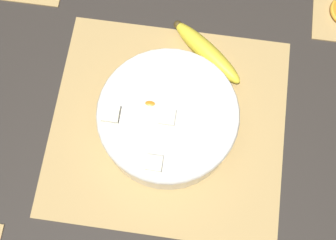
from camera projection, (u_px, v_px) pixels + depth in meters
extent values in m
plane|color=#2D2823|center=(168.00, 126.00, 0.91)|extent=(6.00, 6.00, 0.00)
cube|color=tan|center=(168.00, 125.00, 0.91)|extent=(0.45, 0.42, 0.01)
cube|color=brown|center=(92.00, 115.00, 0.91)|extent=(0.01, 0.41, 0.00)
cube|color=brown|center=(130.00, 120.00, 0.91)|extent=(0.01, 0.41, 0.00)
cube|color=brown|center=(168.00, 125.00, 0.90)|extent=(0.01, 0.41, 0.00)
cube|color=brown|center=(206.00, 130.00, 0.90)|extent=(0.01, 0.41, 0.00)
cube|color=brown|center=(245.00, 135.00, 0.90)|extent=(0.01, 0.41, 0.00)
cube|color=brown|center=(336.00, 11.00, 0.98)|extent=(0.00, 0.14, 0.00)
cylinder|color=silver|center=(168.00, 119.00, 0.87)|extent=(0.25, 0.25, 0.07)
torus|color=silver|center=(168.00, 113.00, 0.84)|extent=(0.26, 0.26, 0.01)
cylinder|color=beige|center=(135.00, 147.00, 0.83)|extent=(0.03, 0.03, 0.01)
cylinder|color=beige|center=(189.00, 156.00, 0.86)|extent=(0.03, 0.03, 0.01)
cylinder|color=beige|center=(193.00, 75.00, 0.89)|extent=(0.03, 0.03, 0.01)
cylinder|color=beige|center=(165.00, 69.00, 0.87)|extent=(0.03, 0.03, 0.01)
cylinder|color=beige|center=(130.00, 113.00, 0.86)|extent=(0.03, 0.03, 0.01)
cylinder|color=beige|center=(184.00, 171.00, 0.83)|extent=(0.03, 0.03, 0.01)
cylinder|color=beige|center=(198.00, 96.00, 0.90)|extent=(0.03, 0.03, 0.01)
cylinder|color=beige|center=(206.00, 153.00, 0.83)|extent=(0.03, 0.03, 0.01)
cylinder|color=beige|center=(154.00, 128.00, 0.85)|extent=(0.03, 0.03, 0.01)
cylinder|color=beige|center=(127.00, 125.00, 0.83)|extent=(0.03, 0.03, 0.01)
cube|color=#EFEACC|center=(182.00, 151.00, 0.82)|extent=(0.03, 0.03, 0.03)
cube|color=#EFEACC|center=(148.00, 106.00, 0.88)|extent=(0.03, 0.03, 0.03)
cube|color=#EFEACC|center=(138.00, 131.00, 0.87)|extent=(0.03, 0.03, 0.03)
cube|color=#EFEACC|center=(209.00, 133.00, 0.88)|extent=(0.03, 0.03, 0.03)
cube|color=#EFEACC|center=(170.00, 68.00, 0.90)|extent=(0.03, 0.03, 0.03)
cube|color=#EFEACC|center=(169.00, 119.00, 0.84)|extent=(0.03, 0.03, 0.03)
cube|color=#EFEACC|center=(164.00, 86.00, 0.92)|extent=(0.03, 0.03, 0.03)
cube|color=#EFEACC|center=(165.00, 94.00, 0.86)|extent=(0.03, 0.03, 0.03)
cube|color=#EFEACC|center=(118.00, 139.00, 0.86)|extent=(0.03, 0.03, 0.03)
cube|color=#EFEACC|center=(155.00, 164.00, 0.81)|extent=(0.03, 0.03, 0.03)
cube|color=#EFEACC|center=(197.00, 81.00, 0.92)|extent=(0.02, 0.02, 0.02)
cube|color=#EFEACC|center=(120.00, 98.00, 0.87)|extent=(0.02, 0.02, 0.02)
cube|color=#EFEACC|center=(111.00, 116.00, 0.84)|extent=(0.03, 0.03, 0.03)
cube|color=#EFEACC|center=(186.00, 87.00, 0.89)|extent=(0.02, 0.02, 0.02)
ellipsoid|color=orange|center=(150.00, 105.00, 0.84)|extent=(0.04, 0.02, 0.02)
ellipsoid|color=orange|center=(217.00, 115.00, 0.88)|extent=(0.03, 0.02, 0.01)
ellipsoid|color=orange|center=(125.00, 93.00, 0.90)|extent=(0.03, 0.02, 0.02)
ellipsoid|color=orange|center=(210.00, 93.00, 0.86)|extent=(0.03, 0.02, 0.01)
ellipsoid|color=red|center=(212.00, 143.00, 0.84)|extent=(0.02, 0.01, 0.01)
ellipsoid|color=orange|center=(163.00, 137.00, 0.83)|extent=(0.03, 0.02, 0.01)
ellipsoid|color=orange|center=(171.00, 139.00, 0.87)|extent=(0.03, 0.02, 0.01)
ellipsoid|color=yellow|center=(207.00, 52.00, 0.93)|extent=(0.16, 0.14, 0.04)
sphere|color=#473819|center=(178.00, 25.00, 0.95)|extent=(0.02, 0.02, 0.02)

